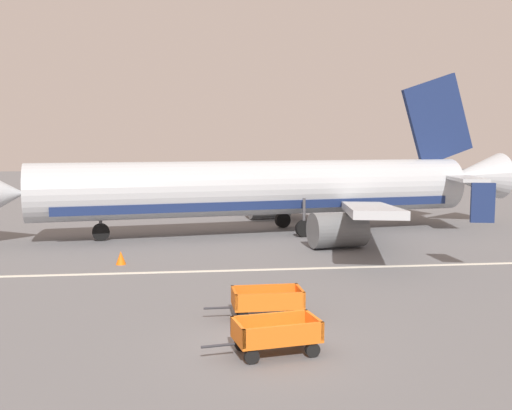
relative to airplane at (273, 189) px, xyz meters
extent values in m
plane|color=slate|center=(-3.49, -22.71, -3.05)|extent=(220.00, 220.00, 0.00)
cube|color=silver|center=(-3.49, -11.64, -3.05)|extent=(120.00, 0.36, 0.01)
cylinder|color=#B2B7BC|center=(-1.02, -0.16, 0.10)|extent=(30.21, 8.45, 3.70)
cube|color=navy|center=(-1.02, -0.16, -0.92)|extent=(27.21, 7.79, 0.56)
cone|color=#B2B7BC|center=(15.91, 2.58, 0.60)|extent=(5.00, 4.19, 3.52)
cube|color=#B2B7BC|center=(4.39, -7.75, -0.57)|extent=(5.41, 13.25, 1.35)
cube|color=navy|center=(8.02, -13.74, 0.38)|extent=(1.12, 0.44, 1.90)
cylinder|color=slate|center=(2.93, -6.40, -1.92)|extent=(3.49, 2.58, 2.10)
cube|color=#B2B7BC|center=(1.72, 8.74, -0.57)|extent=(8.96, 12.47, 1.35)
cube|color=navy|center=(3.27, 15.57, 0.38)|extent=(1.04, 0.74, 1.90)
cylinder|color=slate|center=(0.75, 7.00, -1.92)|extent=(3.49, 2.58, 2.10)
cube|color=navy|center=(12.60, 2.04, 4.85)|extent=(5.96, 1.31, 6.88)
cube|color=#B2B7BC|center=(13.31, -1.08, 0.70)|extent=(2.57, 5.41, 0.24)
cube|color=#B2B7BC|center=(12.29, 5.23, 0.70)|extent=(3.98, 5.45, 0.24)
cylinder|color=#4C4C51|center=(-11.38, -1.84, -1.48)|extent=(0.20, 0.20, 2.04)
cylinder|color=black|center=(-11.38, -1.84, -2.50)|extent=(1.16, 0.62, 1.10)
cylinder|color=#4C4C51|center=(1.80, -1.94, -1.48)|extent=(0.20, 0.20, 2.04)
cylinder|color=black|center=(1.80, -1.94, -2.50)|extent=(1.16, 0.62, 1.10)
cylinder|color=#4C4C51|center=(1.10, 2.41, -1.48)|extent=(0.20, 0.20, 2.04)
cylinder|color=black|center=(1.10, 2.41, -2.50)|extent=(1.16, 0.62, 1.10)
cube|color=orange|center=(-3.36, -23.22, -2.57)|extent=(2.70, 1.81, 0.08)
cube|color=orange|center=(-3.25, -23.86, -2.26)|extent=(2.48, 0.53, 0.55)
cube|color=orange|center=(-3.48, -22.58, -2.26)|extent=(2.48, 0.53, 0.55)
cube|color=orange|center=(-4.55, -23.43, -2.26)|extent=(0.34, 1.40, 0.55)
cube|color=orange|center=(-2.18, -23.02, -2.26)|extent=(0.34, 1.40, 0.55)
cylinder|color=#2D2D33|center=(-5.14, -23.53, -2.61)|extent=(1.00, 0.25, 0.08)
cylinder|color=black|center=(-4.19, -23.94, -2.83)|extent=(0.46, 0.23, 0.44)
cylinder|color=black|center=(-4.38, -22.83, -2.83)|extent=(0.46, 0.23, 0.44)
cylinder|color=black|center=(-2.34, -23.62, -2.83)|extent=(0.46, 0.23, 0.44)
cylinder|color=black|center=(-2.54, -22.51, -2.83)|extent=(0.46, 0.23, 0.44)
cube|color=orange|center=(-3.13, -19.58, -2.57)|extent=(2.53, 1.46, 0.08)
cube|color=orange|center=(-3.11, -20.23, -2.26)|extent=(2.50, 0.16, 0.55)
cube|color=orange|center=(-3.14, -18.93, -2.26)|extent=(2.50, 0.16, 0.55)
cube|color=orange|center=(-4.33, -19.61, -2.26)|extent=(0.13, 1.40, 0.55)
cube|color=orange|center=(-1.93, -19.56, -2.26)|extent=(0.13, 1.40, 0.55)
cylinder|color=#2D2D33|center=(-4.93, -19.63, -2.61)|extent=(1.00, 0.10, 0.08)
cylinder|color=black|center=(-4.05, -20.17, -2.83)|extent=(0.44, 0.17, 0.44)
cylinder|color=black|center=(-4.08, -19.05, -2.83)|extent=(0.44, 0.17, 0.44)
cylinder|color=black|center=(-2.18, -20.12, -2.83)|extent=(0.44, 0.17, 0.44)
cylinder|color=black|center=(-2.20, -19.00, -2.83)|extent=(0.44, 0.17, 0.44)
cone|color=orange|center=(-9.36, -9.48, -2.71)|extent=(0.53, 0.53, 0.70)
camera|label=1|loc=(-6.05, -40.29, 3.34)|focal=41.71mm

